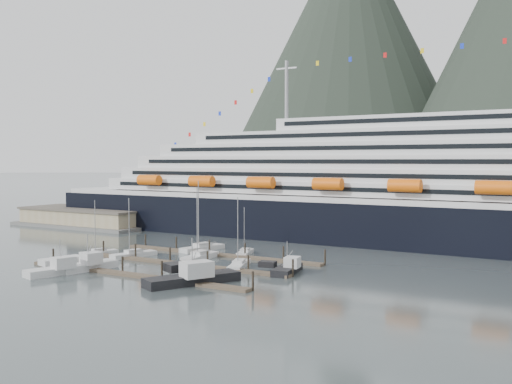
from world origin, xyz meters
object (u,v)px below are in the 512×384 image
cruise_ship (437,194)px  sailboat_c (200,257)px  warehouse (87,219)px  trawler_e (286,268)px  sailboat_d (239,265)px  sailboat_b (134,255)px  sailboat_a (99,253)px  sailboat_e (202,249)px  sailboat_f (245,253)px  trawler_b (87,265)px  trawler_a (60,269)px  trawler_c (192,278)px

cruise_ship → sailboat_c: bearing=-128.3°
warehouse → trawler_e: trawler_e is taller
sailboat_d → sailboat_b: bearing=71.5°
sailboat_a → sailboat_e: sailboat_e is taller
sailboat_f → trawler_b: sailboat_f is taller
sailboat_a → sailboat_c: bearing=-53.3°
trawler_a → trawler_c: bearing=-63.2°
sailboat_e → trawler_b: bearing=-175.7°
sailboat_d → trawler_c: size_ratio=0.84×
trawler_b → sailboat_b: bearing=21.3°
warehouse → sailboat_e: bearing=-20.1°
sailboat_c → sailboat_f: 10.76m
sailboat_e → sailboat_f: sailboat_e is taller
sailboat_f → trawler_a: size_ratio=0.83×
sailboat_a → trawler_a: 21.22m
cruise_ship → trawler_e: (-13.55, -48.48, -11.22)m
sailboat_e → trawler_c: 35.58m
sailboat_b → trawler_e: (35.33, 0.93, 0.41)m
trawler_e → sailboat_a: bearing=81.9°
sailboat_d → cruise_ship: bearing=-47.3°
cruise_ship → trawler_b: size_ratio=18.47×
sailboat_c → trawler_a: sailboat_c is taller
trawler_a → trawler_c: trawler_c is taller
sailboat_d → trawler_a: (-23.36, -21.65, 0.46)m
sailboat_d → trawler_c: (1.49, -16.25, 0.59)m
sailboat_c → trawler_e: bearing=-106.7°
warehouse → sailboat_e: (60.00, -22.01, -1.80)m
sailboat_b → sailboat_e: bearing=-10.9°
cruise_ship → trawler_b: 80.09m
cruise_ship → sailboat_b: size_ratio=16.56×
trawler_a → sailboat_d: bearing=-32.6°
cruise_ship → trawler_a: 85.01m
sailboat_c → sailboat_d: sailboat_c is taller
sailboat_a → sailboat_c: 22.61m
sailboat_a → trawler_b: sailboat_a is taller
warehouse → sailboat_d: 85.93m
warehouse → trawler_b: (56.23, -51.82, -1.34)m
sailboat_e → sailboat_c: bearing=-134.2°
warehouse → trawler_b: bearing=-42.7°
sailboat_b → sailboat_d: sailboat_d is taller
warehouse → sailboat_c: size_ratio=3.04×
warehouse → trawler_c: 95.02m
sailboat_f → trawler_e: sailboat_f is taller
cruise_ship → sailboat_e: bearing=-140.2°
sailboat_c → sailboat_b: bearing=102.3°
trawler_b → cruise_ship: bearing=-25.4°
trawler_b → sailboat_d: bearing=-43.3°
trawler_c → trawler_e: 18.21m
sailboat_c → trawler_b: 22.60m
sailboat_b → sailboat_e: 16.01m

